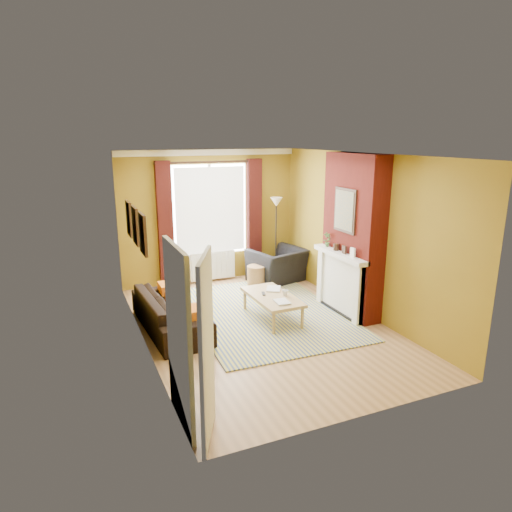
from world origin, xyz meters
name	(u,v)px	position (x,y,z in m)	size (l,w,h in m)	color
ground	(262,326)	(0.00, 0.00, 0.00)	(5.50, 5.50, 0.00)	#966D44
room_walls	(289,239)	(0.63, 0.28, 1.38)	(3.82, 5.54, 2.83)	olive
striped_rug	(264,313)	(0.27, 0.50, 0.01)	(2.69, 3.64, 0.02)	#324A8B
sofa	(170,312)	(-1.42, 0.48, 0.30)	(2.07, 0.81, 0.60)	black
armchair	(278,265)	(1.29, 2.07, 0.36)	(1.10, 0.96, 0.72)	black
coffee_table	(272,298)	(0.28, 0.21, 0.39)	(0.68, 1.31, 0.43)	tan
wicker_stool	(256,277)	(0.70, 1.88, 0.23)	(0.45, 0.45, 0.46)	olive
floor_lamp	(276,215)	(1.37, 2.34, 1.41)	(0.32, 0.32, 1.79)	black
book_a	(276,303)	(0.17, -0.16, 0.45)	(0.22, 0.29, 0.03)	#999999
book_b	(267,289)	(0.33, 0.53, 0.45)	(0.24, 0.33, 0.02)	#999999
mug	(285,293)	(0.48, 0.11, 0.48)	(0.11, 0.11, 0.10)	#999999
tv_remote	(264,294)	(0.17, 0.32, 0.44)	(0.10, 0.17, 0.02)	#262628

